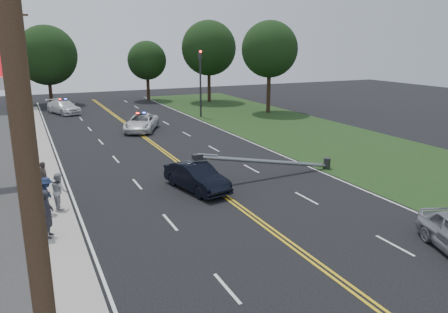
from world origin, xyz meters
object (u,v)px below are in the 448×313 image
traffic_signal (200,78)px  emergency_b (64,107)px  utility_pole_mid (21,96)px  bystander_a (47,214)px  utility_pole_far (18,71)px  bystander_d (44,178)px  fallen_streetlight (275,162)px  bystander_c (47,195)px  emergency_a (141,123)px  bystander_b (59,191)px  crashed_sedan (197,177)px  utility_pole_near (39,267)px

traffic_signal → emergency_b: 16.15m
utility_pole_mid → bystander_a: size_ratio=4.96×
utility_pole_far → bystander_a: bearing=-89.1°
bystander_d → fallen_streetlight: bearing=-112.6°
bystander_c → emergency_a: bearing=-12.1°
bystander_b → bystander_d: bystander_b is taller
utility_pole_mid → bystander_b: bearing=-75.0°
traffic_signal → emergency_a: traffic_signal is taller
utility_pole_mid → crashed_sedan: bearing=-27.9°
traffic_signal → utility_pole_mid: utility_pole_mid is taller
fallen_streetlight → bystander_a: 13.40m
utility_pole_mid → bystander_c: size_ratio=5.81×
fallen_streetlight → utility_pole_mid: utility_pole_mid is taller
emergency_a → bystander_b: 19.51m
utility_pole_near → bystander_d: 18.60m
traffic_signal → emergency_a: bearing=-148.1°
traffic_signal → bystander_a: traffic_signal is taller
fallen_streetlight → utility_pole_far: (-13.39, 26.00, 4.17)m
utility_pole_near → emergency_a: utility_pole_near is taller
utility_pole_mid → bystander_a: bearing=-86.4°
utility_pole_near → utility_pole_far: same height
emergency_a → bystander_a: (-9.21, -20.73, 0.39)m
bystander_b → emergency_a: bearing=-37.8°
traffic_signal → fallen_streetlight: size_ratio=0.75×
bystander_a → crashed_sedan: bearing=-55.7°
utility_pole_far → bystander_a: 29.86m
emergency_b → bystander_a: bystander_a is taller
traffic_signal → utility_pole_near: (-17.50, -38.00, 0.88)m
emergency_b → bystander_b: size_ratio=2.96×
utility_pole_near → emergency_a: 34.80m
traffic_signal → utility_pole_far: bearing=167.1°
utility_pole_near → emergency_b: (4.24, 46.56, -4.32)m
bystander_a → bystander_b: 3.25m
traffic_signal → crashed_sedan: (-9.27, -22.35, -3.46)m
emergency_a → emergency_b: (-5.45, 13.42, 0.02)m
utility_pole_mid → bystander_c: (0.61, -4.79, -4.10)m
bystander_b → utility_pole_far: bearing=-9.4°
utility_pole_far → emergency_b: size_ratio=1.90×
utility_pole_mid → utility_pole_far: bearing=90.0°
utility_pole_far → bystander_d: (0.64, -23.87, -4.10)m
emergency_a → bystander_a: size_ratio=2.64×
bystander_d → emergency_b: bearing=-20.3°
bystander_a → traffic_signal: bearing=-21.9°
traffic_signal → emergency_a: size_ratio=1.32×
bystander_b → bystander_d: (-0.54, 2.54, -0.02)m
utility_pole_near → bystander_d: utility_pole_near is taller
utility_pole_mid → emergency_b: size_ratio=1.90×
emergency_a → bystander_d: 17.53m
fallen_streetlight → bystander_c: fallen_streetlight is taller
fallen_streetlight → bystander_a: bystander_a is taller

